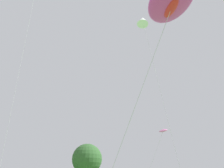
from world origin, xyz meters
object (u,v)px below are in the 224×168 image
at_px(big_show_kite, 172,0).
at_px(small_kite_streamer_purple, 143,21).
at_px(small_kite_box_yellow, 163,131).
at_px(tree_oak_left, 87,159).

relative_size(big_show_kite, small_kite_streamer_purple, 0.57).
bearing_deg(small_kite_streamer_purple, small_kite_box_yellow, 72.40).
bearing_deg(small_kite_box_yellow, big_show_kite, 128.11).
xyz_separation_m(small_kite_box_yellow, tree_oak_left, (6.59, 34.36, 0.13)).
bearing_deg(tree_oak_left, small_kite_streamer_purple, -104.82).
bearing_deg(small_kite_streamer_purple, big_show_kite, -72.18).
bearing_deg(small_kite_box_yellow, small_kite_streamer_purple, 99.34).
xyz_separation_m(small_kite_box_yellow, small_kite_streamer_purple, (-2.82, -1.24, 12.11)).
height_order(small_kite_box_yellow, tree_oak_left, tree_oak_left).
bearing_deg(small_kite_streamer_purple, tree_oak_left, 123.86).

